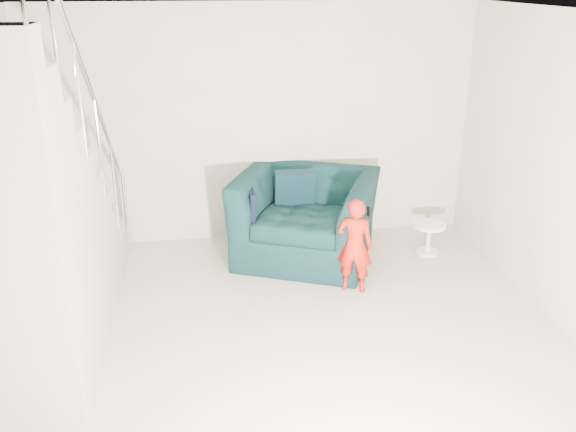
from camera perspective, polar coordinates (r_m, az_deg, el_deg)
The scene contains 10 objects.
floor at distance 5.04m, azimuth 0.24°, elevation -14.18°, with size 5.50×5.50×0.00m, color tan.
ceiling at distance 4.10m, azimuth 0.31°, elevation 18.12°, with size 5.50×5.50×0.00m, color silver.
back_wall at distance 7.01m, azimuth -3.04°, elevation 8.39°, with size 5.00×5.00×0.00m, color #AC9E8C.
armchair at distance 6.70m, azimuth 1.65°, elevation -0.10°, with size 1.46×1.27×0.95m, color black.
toddler at distance 6.00m, azimuth 6.27°, elevation -2.78°, with size 0.35×0.23×0.97m, color #AE0512.
side_table at distance 7.04m, azimuth 13.04°, elevation -1.59°, with size 0.36×0.36×0.36m.
staircase at distance 5.21m, azimuth -23.04°, elevation -2.84°, with size 1.02×3.03×3.62m.
cushion at distance 6.84m, azimuth 0.63°, elevation 2.57°, with size 0.45×0.13×0.43m, color black.
throw at distance 6.51m, azimuth -3.44°, elevation 0.37°, with size 0.05×0.48×0.54m, color black.
phone at distance 5.88m, azimuth 7.59°, elevation 0.43°, with size 0.02×0.05×0.10m, color black.
Camera 1 is at (-0.60, -4.05, 2.95)m, focal length 38.00 mm.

